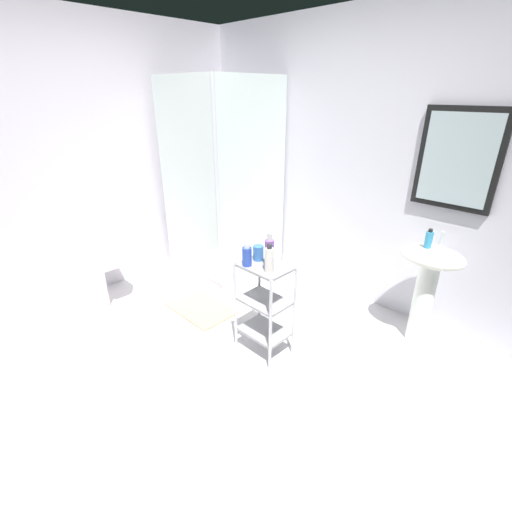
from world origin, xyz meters
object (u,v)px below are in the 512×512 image
Objects in this scene: toilet at (89,278)px; rinse_cup at (258,253)px; pedestal_sink at (428,276)px; lotion_bottle_white at (269,259)px; bath_mat at (201,309)px; shower_stall at (224,233)px; hand_soap_bottle at (429,239)px; shampoo_bottle_blue at (247,256)px; storage_cart at (265,302)px; conditioner_bottle_purple at (269,252)px.

toilet is 1.69m from rinse_cup.
pedestal_sink is 1.31m from rinse_cup.
lotion_bottle_white is 0.21m from rinse_cup.
toilet is 1.27× the size of bath_mat.
shower_stall is 3.33× the size of bath_mat.
toilet is 1.05m from bath_mat.
shower_stall is at bearing -171.96° from pedestal_sink.
toilet is 2.87m from hand_soap_bottle.
rinse_cup reaches higher than toilet.
shampoo_bottle_blue is (-0.83, -1.05, -0.06)m from hand_soap_bottle.
bath_mat is at bearing -56.92° from shower_stall.
shower_stall reaches higher than storage_cart.
conditioner_bottle_purple reaches higher than bath_mat.
conditioner_bottle_purple is at bearing 37.91° from shampoo_bottle_blue.
hand_soap_bottle is 1.18m from conditioner_bottle_purple.
lotion_bottle_white reaches higher than toilet.
shower_stall reaches higher than conditioner_bottle_purple.
storage_cart is 0.41m from conditioner_bottle_purple.
pedestal_sink is 5.63× the size of hand_soap_bottle.
shower_stall is 1.51m from conditioner_bottle_purple.
pedestal_sink is 1.27m from lotion_bottle_white.
storage_cart is 5.14× the size of hand_soap_bottle.
shower_stall is 2.47× the size of pedestal_sink.
rinse_cup reaches higher than pedestal_sink.
storage_cart is 1.29m from hand_soap_bottle.
hand_soap_bottle reaches higher than toilet.
storage_cart is at bearing -28.65° from shower_stall.
lotion_bottle_white reaches higher than bath_mat.
conditioner_bottle_purple is 0.15m from rinse_cup.
rinse_cup is at bearing 160.79° from storage_cart.
lotion_bottle_white is (0.18, 0.04, 0.02)m from shampoo_bottle_blue.
shower_stall is 1.40m from toilet.
lotion_bottle_white is (0.05, -0.06, -0.02)m from conditioner_bottle_purple.
rinse_cup is at bearing 2.33° from bath_mat.
conditioner_bottle_purple is (0.03, 0.01, 0.41)m from storage_cart.
conditioner_bottle_purple is (1.59, 0.68, 0.53)m from toilet.
shampoo_bottle_blue is at bearing -85.56° from rinse_cup.
shampoo_bottle_blue is 0.18m from lotion_bottle_white.
toilet is at bearing -154.13° from rinse_cup.
rinse_cup is at bearing 168.88° from conditioner_bottle_purple.
pedestal_sink reaches higher than bath_mat.
rinse_cup is at bearing -29.41° from shower_stall.
bath_mat is (-0.81, 0.01, -0.43)m from storage_cart.
conditioner_bottle_purple is at bearing -126.69° from hand_soap_bottle.
pedestal_sink is 3.96× the size of lotion_bottle_white.
pedestal_sink reaches higher than storage_cart.
shampoo_bottle_blue is 0.68× the size of conditioner_bottle_purple.
hand_soap_bottle is 0.24× the size of bath_mat.
hand_soap_bottle reaches higher than pedestal_sink.
toilet is at bearing -156.82° from conditioner_bottle_purple.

